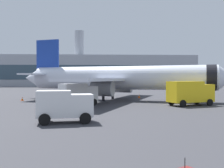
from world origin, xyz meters
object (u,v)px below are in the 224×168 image
at_px(service_truck, 78,93).
at_px(fuel_truck, 190,92).
at_px(airplane_at_gate, 118,78).
at_px(cargo_van, 64,105).
at_px(safety_cone_far, 22,99).
at_px(safety_cone_mid, 139,96).
at_px(safety_cone_near, 172,96).

height_order(service_truck, fuel_truck, fuel_truck).
distance_m(airplane_at_gate, cargo_van, 22.60).
bearing_deg(cargo_van, airplane_at_gate, 74.46).
xyz_separation_m(fuel_truck, safety_cone_far, (-24.34, 9.15, -1.45)).
height_order(fuel_truck, cargo_van, fuel_truck).
height_order(airplane_at_gate, fuel_truck, airplane_at_gate).
xyz_separation_m(airplane_at_gate, safety_cone_mid, (4.18, 4.86, -3.25)).
distance_m(service_truck, cargo_van, 13.32).
distance_m(service_truck, safety_cone_near, 19.71).
distance_m(airplane_at_gate, safety_cone_far, 15.93).
bearing_deg(safety_cone_near, safety_cone_far, -172.86).
distance_m(cargo_van, safety_cone_near, 29.68).
bearing_deg(airplane_at_gate, service_truck, -125.48).
height_order(fuel_truck, safety_cone_mid, fuel_truck).
height_order(safety_cone_mid, safety_cone_far, safety_cone_mid).
relative_size(service_truck, safety_cone_near, 6.72).
bearing_deg(service_truck, fuel_truck, -2.35).
distance_m(airplane_at_gate, safety_cone_mid, 7.19).
xyz_separation_m(airplane_at_gate, service_truck, (-5.95, -8.35, -2.05)).
relative_size(airplane_at_gate, safety_cone_far, 52.20).
relative_size(airplane_at_gate, safety_cone_near, 44.85).
bearing_deg(safety_cone_mid, cargo_van, -111.04).
bearing_deg(safety_cone_mid, safety_cone_far, -166.71).
bearing_deg(service_truck, safety_cone_near, 36.60).
xyz_separation_m(airplane_at_gate, cargo_van, (-6.03, -21.67, -2.21)).
xyz_separation_m(fuel_truck, safety_cone_mid, (-4.58, 13.81, -1.36)).
distance_m(service_truck, safety_cone_mid, 16.69).
distance_m(service_truck, safety_cone_far, 12.94).
relative_size(safety_cone_near, safety_cone_mid, 0.93).
bearing_deg(fuel_truck, service_truck, 177.65).
distance_m(safety_cone_near, safety_cone_far, 25.62).
height_order(service_truck, cargo_van, service_truck).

